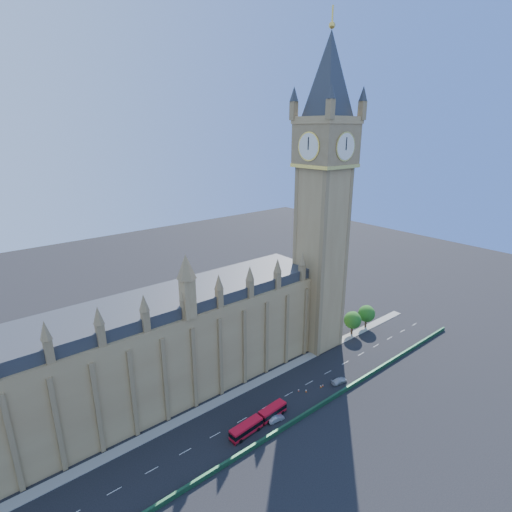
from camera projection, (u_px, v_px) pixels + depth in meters
ground at (255, 413)px, 100.96m from camera, size 400.00×400.00×0.00m
palace_westminster at (119, 363)px, 97.86m from camera, size 120.00×20.00×28.00m
elizabeth_tower at (324, 179)px, 117.68m from camera, size 20.59×20.59×105.00m
bridge_parapet at (279, 431)px, 94.15m from camera, size 160.00×0.60×1.20m
kerb_north at (232, 394)px, 107.94m from camera, size 160.00×3.00×0.16m
tree_east_near at (353, 319)px, 138.24m from camera, size 6.00×6.00×8.50m
tree_east_far at (367, 313)px, 143.07m from camera, size 6.00×6.00×8.50m
red_bus at (259, 420)px, 96.22m from camera, size 17.16×3.74×2.89m
car_grey at (258, 422)px, 96.79m from camera, size 4.99×2.50×1.63m
car_silver at (276, 419)px, 98.02m from camera, size 4.45×2.04×1.42m
car_white at (339, 381)px, 112.78m from camera, size 5.15×2.57×1.44m
cone_a at (299, 390)px, 109.31m from camera, size 0.50×0.50×0.62m
cone_b at (321, 386)px, 110.83m from camera, size 0.59×0.59×0.74m
cone_c at (306, 391)px, 108.98m from camera, size 0.57×0.57×0.76m
cone_d at (323, 385)px, 111.35m from camera, size 0.48×0.48×0.63m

